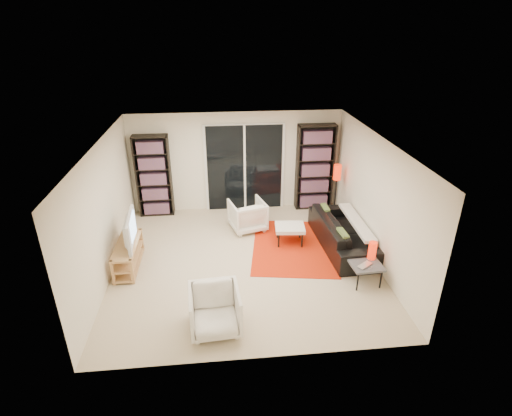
{
  "coord_description": "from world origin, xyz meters",
  "views": [
    {
      "loc": [
        -0.47,
        -6.63,
        4.31
      ],
      "look_at": [
        0.25,
        0.3,
        1.0
      ],
      "focal_mm": 28.0,
      "sensor_mm": 36.0,
      "label": 1
    }
  ],
  "objects_px": {
    "bookshelf_right": "(315,167)",
    "ottoman": "(290,228)",
    "sofa": "(343,233)",
    "tv_stand": "(128,255)",
    "armchair_back": "(247,215)",
    "side_table": "(365,265)",
    "armchair_front": "(215,310)",
    "floor_lamp": "(337,178)",
    "bookshelf_left": "(154,176)"
  },
  "relations": [
    {
      "from": "bookshelf_left",
      "to": "side_table",
      "type": "distance_m",
      "value": 5.21
    },
    {
      "from": "armchair_back",
      "to": "armchair_front",
      "type": "distance_m",
      "value": 3.26
    },
    {
      "from": "bookshelf_left",
      "to": "sofa",
      "type": "bearing_deg",
      "value": -26.24
    },
    {
      "from": "bookshelf_left",
      "to": "armchair_back",
      "type": "bearing_deg",
      "value": -25.34
    },
    {
      "from": "tv_stand",
      "to": "armchair_back",
      "type": "bearing_deg",
      "value": 28.48
    },
    {
      "from": "bookshelf_right",
      "to": "armchair_front",
      "type": "relative_size",
      "value": 2.72
    },
    {
      "from": "armchair_front",
      "to": "ottoman",
      "type": "height_order",
      "value": "armchair_front"
    },
    {
      "from": "bookshelf_right",
      "to": "ottoman",
      "type": "distance_m",
      "value": 2.07
    },
    {
      "from": "armchair_back",
      "to": "floor_lamp",
      "type": "xyz_separation_m",
      "value": [
        2.11,
        0.39,
        0.65
      ]
    },
    {
      "from": "bookshelf_right",
      "to": "floor_lamp",
      "type": "height_order",
      "value": "bookshelf_right"
    },
    {
      "from": "sofa",
      "to": "ottoman",
      "type": "xyz_separation_m",
      "value": [
        -1.06,
        0.26,
        0.03
      ]
    },
    {
      "from": "bookshelf_right",
      "to": "side_table",
      "type": "bearing_deg",
      "value": -86.92
    },
    {
      "from": "bookshelf_right",
      "to": "floor_lamp",
      "type": "xyz_separation_m",
      "value": [
        0.37,
        -0.61,
        -0.06
      ]
    },
    {
      "from": "bookshelf_right",
      "to": "side_table",
      "type": "distance_m",
      "value": 3.32
    },
    {
      "from": "bookshelf_right",
      "to": "side_table",
      "type": "relative_size",
      "value": 3.65
    },
    {
      "from": "armchair_front",
      "to": "side_table",
      "type": "relative_size",
      "value": 1.34
    },
    {
      "from": "bookshelf_right",
      "to": "sofa",
      "type": "height_order",
      "value": "bookshelf_right"
    },
    {
      "from": "bookshelf_right",
      "to": "armchair_back",
      "type": "bearing_deg",
      "value": -149.98
    },
    {
      "from": "floor_lamp",
      "to": "armchair_front",
      "type": "bearing_deg",
      "value": -128.83
    },
    {
      "from": "bookshelf_left",
      "to": "floor_lamp",
      "type": "xyz_separation_m",
      "value": [
        4.22,
        -0.61,
        0.02
      ]
    },
    {
      "from": "bookshelf_left",
      "to": "sofa",
      "type": "relative_size",
      "value": 0.89
    },
    {
      "from": "tv_stand",
      "to": "side_table",
      "type": "xyz_separation_m",
      "value": [
        4.29,
        -0.95,
        0.1
      ]
    },
    {
      "from": "bookshelf_left",
      "to": "armchair_front",
      "type": "relative_size",
      "value": 2.53
    },
    {
      "from": "armchair_back",
      "to": "armchair_front",
      "type": "xyz_separation_m",
      "value": [
        -0.76,
        -3.17,
        0.01
      ]
    },
    {
      "from": "armchair_back",
      "to": "armchair_front",
      "type": "relative_size",
      "value": 0.97
    },
    {
      "from": "bookshelf_right",
      "to": "side_table",
      "type": "xyz_separation_m",
      "value": [
        0.17,
        -3.24,
        -0.69
      ]
    },
    {
      "from": "sofa",
      "to": "side_table",
      "type": "distance_m",
      "value": 1.27
    },
    {
      "from": "ottoman",
      "to": "side_table",
      "type": "relative_size",
      "value": 1.13
    },
    {
      "from": "armchair_back",
      "to": "side_table",
      "type": "xyz_separation_m",
      "value": [
        1.91,
        -2.24,
        0.02
      ]
    },
    {
      "from": "side_table",
      "to": "tv_stand",
      "type": "bearing_deg",
      "value": 167.51
    },
    {
      "from": "ottoman",
      "to": "side_table",
      "type": "distance_m",
      "value": 1.87
    },
    {
      "from": "sofa",
      "to": "armchair_front",
      "type": "xyz_separation_m",
      "value": [
        -2.65,
        -2.2,
        0.03
      ]
    },
    {
      "from": "side_table",
      "to": "armchair_front",
      "type": "bearing_deg",
      "value": -160.81
    },
    {
      "from": "bookshelf_left",
      "to": "tv_stand",
      "type": "xyz_separation_m",
      "value": [
        -0.27,
        -2.29,
        -0.71
      ]
    },
    {
      "from": "armchair_front",
      "to": "bookshelf_left",
      "type": "bearing_deg",
      "value": 103.92
    },
    {
      "from": "tv_stand",
      "to": "side_table",
      "type": "relative_size",
      "value": 2.11
    },
    {
      "from": "armchair_back",
      "to": "ottoman",
      "type": "bearing_deg",
      "value": 124.31
    },
    {
      "from": "ottoman",
      "to": "bookshelf_right",
      "type": "bearing_deg",
      "value": 62.25
    },
    {
      "from": "tv_stand",
      "to": "armchair_back",
      "type": "distance_m",
      "value": 2.71
    },
    {
      "from": "bookshelf_left",
      "to": "side_table",
      "type": "bearing_deg",
      "value": -38.87
    },
    {
      "from": "bookshelf_right",
      "to": "tv_stand",
      "type": "xyz_separation_m",
      "value": [
        -4.12,
        -2.29,
        -0.79
      ]
    },
    {
      "from": "sofa",
      "to": "side_table",
      "type": "xyz_separation_m",
      "value": [
        0.02,
        -1.27,
        0.04
      ]
    },
    {
      "from": "bookshelf_left",
      "to": "armchair_front",
      "type": "xyz_separation_m",
      "value": [
        1.35,
        -4.17,
        -0.62
      ]
    },
    {
      "from": "tv_stand",
      "to": "armchair_back",
      "type": "xyz_separation_m",
      "value": [
        2.38,
        1.29,
        0.08
      ]
    },
    {
      "from": "armchair_back",
      "to": "side_table",
      "type": "height_order",
      "value": "armchair_back"
    },
    {
      "from": "ottoman",
      "to": "floor_lamp",
      "type": "height_order",
      "value": "floor_lamp"
    },
    {
      "from": "bookshelf_left",
      "to": "armchair_front",
      "type": "distance_m",
      "value": 4.43
    },
    {
      "from": "armchair_back",
      "to": "floor_lamp",
      "type": "height_order",
      "value": "floor_lamp"
    },
    {
      "from": "tv_stand",
      "to": "sofa",
      "type": "distance_m",
      "value": 4.28
    },
    {
      "from": "bookshelf_right",
      "to": "sofa",
      "type": "bearing_deg",
      "value": -85.52
    }
  ]
}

